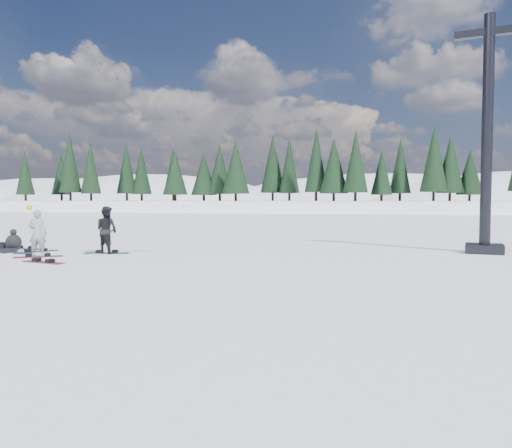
{
  "coord_description": "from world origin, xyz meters",
  "views": [
    {
      "loc": [
        9.04,
        -14.48,
        1.93
      ],
      "look_at": [
        5.99,
        0.99,
        1.1
      ],
      "focal_mm": 35.0,
      "sensor_mm": 36.0,
      "label": 1
    }
  ],
  "objects": [
    {
      "name": "ground",
      "position": [
        0.0,
        0.0,
        0.0
      ],
      "size": [
        420.0,
        420.0,
        0.0
      ],
      "primitive_type": "plane",
      "color": "white",
      "rests_on": "ground"
    },
    {
      "name": "alpine_backdrop",
      "position": [
        -11.72,
        189.16,
        -13.97
      ],
      "size": [
        412.5,
        227.0,
        53.2
      ],
      "color": "white",
      "rests_on": "ground"
    },
    {
      "name": "lift_tower",
      "position": [
        13.54,
        4.11,
        3.34
      ],
      "size": [
        2.26,
        1.47,
        8.21
      ],
      "rotation": [
        0.0,
        0.0,
        -0.22
      ],
      "color": "black",
      "rests_on": "ground"
    },
    {
      "name": "snowboarder_woman",
      "position": [
        -1.02,
        -0.04,
        0.8
      ],
      "size": [
        0.65,
        0.52,
        1.7
      ],
      "rotation": [
        0.0,
        0.0,
        3.43
      ],
      "color": "#99999E",
      "rests_on": "ground"
    },
    {
      "name": "snowboarder_man",
      "position": [
        0.66,
        1.37,
        0.82
      ],
      "size": [
        0.95,
        0.83,
        1.64
      ],
      "primitive_type": "imported",
      "rotation": [
        0.0,
        0.0,
        2.83
      ],
      "color": "black",
      "rests_on": "ground"
    },
    {
      "name": "seated_rider",
      "position": [
        -2.97,
        1.31,
        0.31
      ],
      "size": [
        0.72,
        1.04,
        0.81
      ],
      "rotation": [
        0.0,
        0.0,
        -0.37
      ],
      "color": "black",
      "rests_on": "ground"
    },
    {
      "name": "gear_bag",
      "position": [
        -3.67,
        1.56,
        0.15
      ],
      "size": [
        0.46,
        0.32,
        0.3
      ],
      "primitive_type": "cube",
      "rotation": [
        0.0,
        0.0,
        0.05
      ],
      "color": "black",
      "rests_on": "ground"
    },
    {
      "name": "snowboard_woman",
      "position": [
        -1.02,
        -0.04,
        0.01
      ],
      "size": [
        1.44,
        0.98,
        0.03
      ],
      "primitive_type": "cube",
      "rotation": [
        0.0,
        0.0,
        0.52
      ],
      "color": "maroon",
      "rests_on": "ground"
    },
    {
      "name": "snowboard_man",
      "position": [
        0.66,
        1.37,
        0.01
      ],
      "size": [
        1.52,
        0.63,
        0.03
      ],
      "primitive_type": "cube",
      "rotation": [
        0.0,
        0.0,
        0.24
      ],
      "color": "#186C87",
      "rests_on": "ground"
    },
    {
      "name": "snowboard_loose_a",
      "position": [
        -2.02,
        1.28,
        0.01
      ],
      "size": [
        1.04,
        1.41,
        0.03
      ],
      "primitive_type": "cube",
      "rotation": [
        0.0,
        0.0,
        1.0
      ],
      "color": "navy",
      "rests_on": "ground"
    },
    {
      "name": "snowboard_loose_c",
      "position": [
        -3.07,
        2.16,
        0.01
      ],
      "size": [
        1.51,
        0.37,
        0.03
      ],
      "primitive_type": "cube",
      "rotation": [
        0.0,
        0.0,
        -0.06
      ],
      "color": "teal",
      "rests_on": "ground"
    },
    {
      "name": "snowboard_loose_b",
      "position": [
        -0.0,
        -1.27,
        0.01
      ],
      "size": [
        1.52,
        0.65,
        0.03
      ],
      "primitive_type": "cube",
      "rotation": [
        0.0,
        0.0,
        -0.26
      ],
      "color": "maroon",
      "rests_on": "ground"
    }
  ]
}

